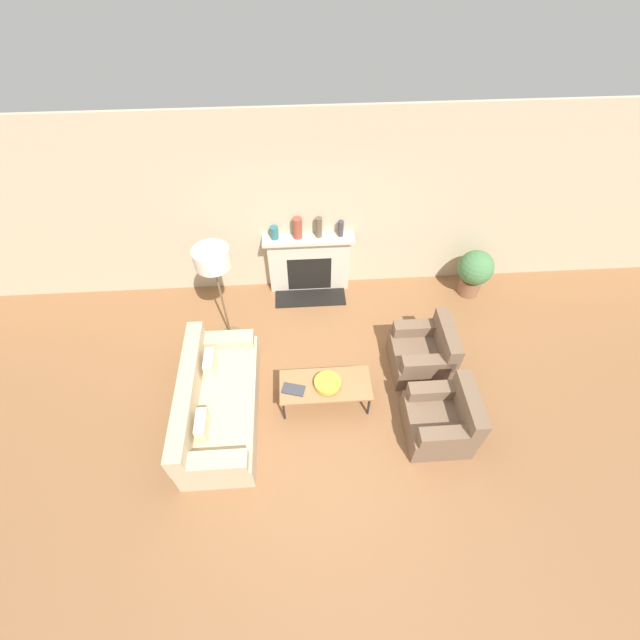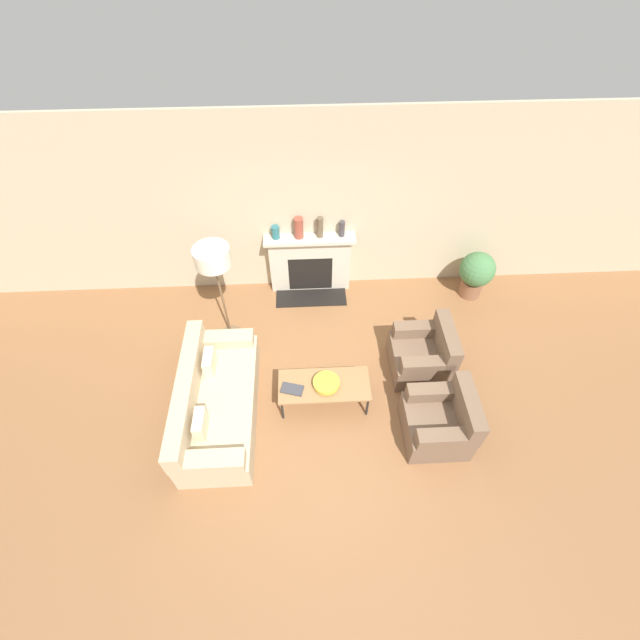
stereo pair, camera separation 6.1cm
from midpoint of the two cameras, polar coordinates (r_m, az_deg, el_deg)
The scene contains 15 objects.
ground_plane at distance 5.73m, azimuth 0.04°, elevation -13.42°, with size 18.00×18.00×0.00m, color brown.
wall_back at distance 6.43m, azimuth -1.55°, elevation 14.65°, with size 18.00×0.06×2.90m.
fireplace at distance 6.90m, azimuth -1.73°, elevation 7.47°, with size 1.39×0.59×1.04m.
couch at distance 5.67m, azimuth -13.90°, elevation -10.80°, with size 0.89×1.94×0.79m.
armchair_near at distance 5.59m, azimuth 15.71°, elevation -12.69°, with size 0.77×0.79×0.81m.
armchair_far at distance 6.10m, azimuth 13.41°, elevation -4.36°, with size 0.77×0.79×0.81m.
coffee_table at distance 5.55m, azimuth 0.40°, elevation -8.76°, with size 1.17×0.52×0.41m.
bowl at distance 5.48m, azimuth 0.70°, elevation -8.39°, with size 0.34×0.34×0.08m.
book at distance 5.48m, azimuth -3.87°, elevation -9.23°, with size 0.31×0.22×0.02m.
floor_lamp at distance 5.63m, azimuth -14.31°, elevation 7.10°, with size 0.47×0.47×1.70m.
mantel_vase_left at distance 6.52m, azimuth -6.39°, elevation 11.49°, with size 0.12×0.12×0.20m.
mantel_vase_center_left at distance 6.47m, azimuth -3.30°, elevation 12.14°, with size 0.14×0.14×0.33m.
mantel_vase_center_right at distance 6.48m, azimuth -0.44°, elevation 12.26°, with size 0.10×0.10×0.33m.
mantel_vase_right at distance 6.52m, azimuth 2.50°, elevation 12.09°, with size 0.09×0.09×0.26m.
potted_plant at distance 7.24m, azimuth 19.71°, elevation 6.19°, with size 0.55×0.55×0.82m.
Camera 1 is at (-0.21, -2.65, 5.07)m, focal length 24.00 mm.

